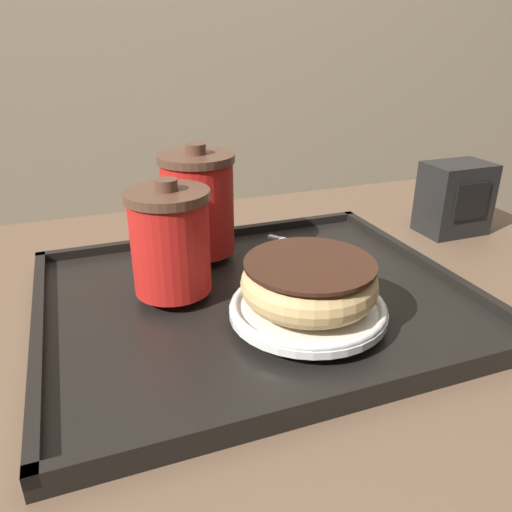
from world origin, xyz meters
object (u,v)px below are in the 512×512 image
(coffee_cup_rear, at_px, (198,203))
(napkin_dispenser, at_px, (455,198))
(spoon, at_px, (339,251))
(donut_chocolate_glazed, at_px, (308,282))
(coffee_cup_front, at_px, (170,241))

(coffee_cup_rear, relative_size, napkin_dispenser, 1.28)
(spoon, height_order, napkin_dispenser, napkin_dispenser)
(donut_chocolate_glazed, xyz_separation_m, napkin_dispenser, (0.35, 0.19, -0.01))
(coffee_cup_rear, height_order, napkin_dispenser, coffee_cup_rear)
(coffee_cup_rear, height_order, donut_chocolate_glazed, coffee_cup_rear)
(coffee_cup_front, bearing_deg, coffee_cup_rear, 59.90)
(donut_chocolate_glazed, bearing_deg, coffee_cup_rear, 106.31)
(coffee_cup_rear, xyz_separation_m, napkin_dispenser, (0.41, -0.02, -0.03))
(donut_chocolate_glazed, distance_m, napkin_dispenser, 0.40)
(napkin_dispenser, bearing_deg, coffee_cup_front, -169.78)
(coffee_cup_rear, distance_m, napkin_dispenser, 0.41)
(coffee_cup_rear, bearing_deg, napkin_dispenser, -2.17)
(spoon, xyz_separation_m, napkin_dispenser, (0.24, 0.06, 0.03))
(coffee_cup_front, height_order, napkin_dispenser, coffee_cup_front)
(coffee_cup_front, distance_m, coffee_cup_rear, 0.12)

